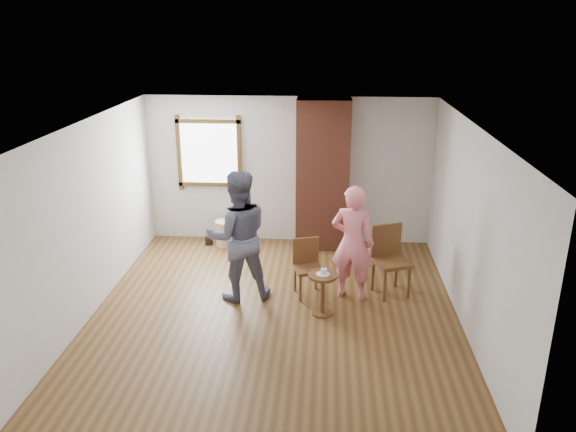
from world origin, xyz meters
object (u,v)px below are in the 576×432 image
object	(u,v)px
dining_chair_right	(389,256)
person_pink	(353,243)
side_table	(323,287)
stoneware_crock	(226,233)
dining_chair_left	(307,264)
man	(238,236)

from	to	relation	value
dining_chair_right	person_pink	distance (m)	0.65
dining_chair_right	person_pink	size ratio (longest dim) A/B	0.60
side_table	person_pink	size ratio (longest dim) A/B	0.35
dining_chair_right	stoneware_crock	bearing A→B (deg)	127.65
dining_chair_left	person_pink	bearing A→B (deg)	-24.01
dining_chair_right	person_pink	world-z (taller)	person_pink
dining_chair_right	side_table	size ratio (longest dim) A/B	1.71
dining_chair_right	man	bearing A→B (deg)	166.96
stoneware_crock	person_pink	xyz separation A→B (m)	(2.16, -1.82, 0.62)
dining_chair_left	person_pink	world-z (taller)	person_pink
man	person_pink	world-z (taller)	man
stoneware_crock	side_table	distance (m)	2.94
dining_chair_left	person_pink	distance (m)	0.75
person_pink	stoneware_crock	bearing A→B (deg)	-25.18
person_pink	dining_chair_right	bearing A→B (deg)	-144.45
side_table	person_pink	distance (m)	0.80
stoneware_crock	dining_chair_left	bearing A→B (deg)	-48.93
man	person_pink	bearing A→B (deg)	166.94
stoneware_crock	man	bearing A→B (deg)	-74.32
dining_chair_right	side_table	world-z (taller)	dining_chair_right
man	person_pink	distance (m)	1.62
person_pink	side_table	bearing A→B (deg)	67.59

